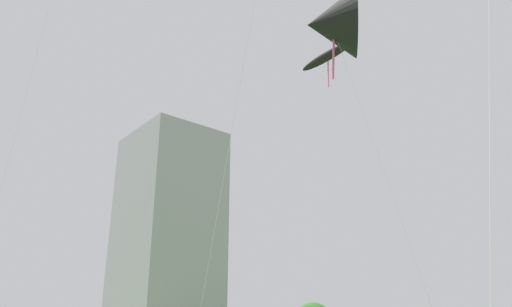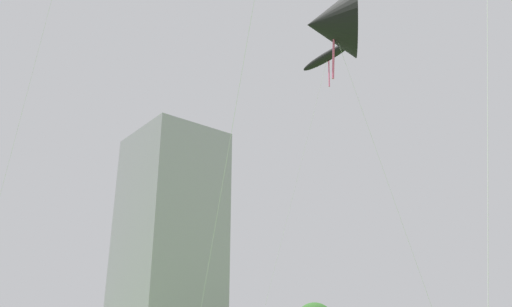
{
  "view_description": "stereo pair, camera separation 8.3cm",
  "coord_description": "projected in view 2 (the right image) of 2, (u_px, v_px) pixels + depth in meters",
  "views": [
    {
      "loc": [
        -11.02,
        -8.37,
        1.64
      ],
      "look_at": [
        -0.2,
        9.69,
        9.96
      ],
      "focal_mm": 37.24,
      "sensor_mm": 36.0,
      "label": 1
    },
    {
      "loc": [
        -10.95,
        -8.41,
        1.64
      ],
      "look_at": [
        -0.2,
        9.69,
        9.96
      ],
      "focal_mm": 37.24,
      "sensor_mm": 36.0,
      "label": 2
    }
  ],
  "objects": [
    {
      "name": "kite_flying_0",
      "position": [
        332.0,
        24.0,
        24.23
      ],
      "size": [
        5.09,
        4.19,
        17.69
      ],
      "color": "silver",
      "rests_on": "ground"
    },
    {
      "name": "kite_flying_7",
      "position": [
        328.0,
        56.0,
        39.38
      ],
      "size": [
        4.16,
        8.97,
        23.34
      ],
      "color": "silver",
      "rests_on": "ground"
    },
    {
      "name": "distant_highrise_0",
      "position": [
        169.0,
        245.0,
        141.37
      ],
      "size": [
        25.56,
        27.76,
        61.91
      ],
      "primitive_type": "cube",
      "rotation": [
        0.0,
        0.0,
        0.14
      ],
      "color": "#939399",
      "rests_on": "ground"
    }
  ]
}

